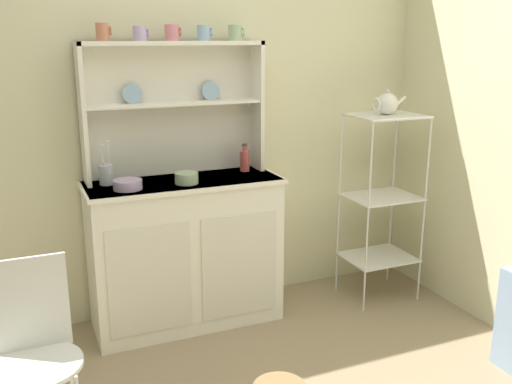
# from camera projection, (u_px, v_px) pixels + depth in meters

# --- Properties ---
(wall_back) EXTENTS (3.84, 0.05, 2.50)m
(wall_back) POSITION_uv_depth(u_px,v_px,m) (179.00, 111.00, 3.47)
(wall_back) COLOR beige
(wall_back) RESTS_ON ground
(hutch_cabinet) EXTENTS (1.13, 0.45, 0.89)m
(hutch_cabinet) POSITION_uv_depth(u_px,v_px,m) (185.00, 251.00, 3.42)
(hutch_cabinet) COLOR white
(hutch_cabinet) RESTS_ON ground
(hutch_shelf_unit) EXTENTS (1.05, 0.18, 0.78)m
(hutch_shelf_unit) POSITION_uv_depth(u_px,v_px,m) (173.00, 99.00, 3.34)
(hutch_shelf_unit) COLOR silver
(hutch_shelf_unit) RESTS_ON hutch_cabinet
(bakers_rack) EXTENTS (0.44, 0.36, 1.22)m
(bakers_rack) POSITION_uv_depth(u_px,v_px,m) (382.00, 189.00, 3.71)
(bakers_rack) COLOR silver
(bakers_rack) RESTS_ON ground
(wire_chair) EXTENTS (0.36, 0.36, 0.85)m
(wire_chair) POSITION_uv_depth(u_px,v_px,m) (33.00, 343.00, 2.28)
(wire_chair) COLOR white
(wire_chair) RESTS_ON ground
(cup_terracotta_0) EXTENTS (0.08, 0.07, 0.09)m
(cup_terracotta_0) POSITION_uv_depth(u_px,v_px,m) (103.00, 32.00, 3.06)
(cup_terracotta_0) COLOR #C67556
(cup_terracotta_0) RESTS_ON hutch_shelf_unit
(cup_lilac_1) EXTENTS (0.09, 0.07, 0.08)m
(cup_lilac_1) POSITION_uv_depth(u_px,v_px,m) (140.00, 33.00, 3.14)
(cup_lilac_1) COLOR #B79ECC
(cup_lilac_1) RESTS_ON hutch_shelf_unit
(cup_rose_2) EXTENTS (0.09, 0.08, 0.09)m
(cup_rose_2) POSITION_uv_depth(u_px,v_px,m) (172.00, 33.00, 3.21)
(cup_rose_2) COLOR #D17A84
(cup_rose_2) RESTS_ON hutch_shelf_unit
(cup_sky_3) EXTENTS (0.09, 0.07, 0.09)m
(cup_sky_3) POSITION_uv_depth(u_px,v_px,m) (204.00, 33.00, 3.28)
(cup_sky_3) COLOR #8EB2D1
(cup_sky_3) RESTS_ON hutch_shelf_unit
(cup_sage_4) EXTENTS (0.09, 0.08, 0.09)m
(cup_sage_4) POSITION_uv_depth(u_px,v_px,m) (235.00, 33.00, 3.35)
(cup_sage_4) COLOR #9EB78E
(cup_sage_4) RESTS_ON hutch_shelf_unit
(bowl_mixing_large) EXTENTS (0.16, 0.16, 0.05)m
(bowl_mixing_large) POSITION_uv_depth(u_px,v_px,m) (128.00, 185.00, 3.12)
(bowl_mixing_large) COLOR #B79ECC
(bowl_mixing_large) RESTS_ON hutch_cabinet
(bowl_floral_medium) EXTENTS (0.13, 0.13, 0.06)m
(bowl_floral_medium) POSITION_uv_depth(u_px,v_px,m) (187.00, 178.00, 3.24)
(bowl_floral_medium) COLOR #9EB78E
(bowl_floral_medium) RESTS_ON hutch_cabinet
(jam_bottle) EXTENTS (0.06, 0.06, 0.17)m
(jam_bottle) POSITION_uv_depth(u_px,v_px,m) (245.00, 160.00, 3.53)
(jam_bottle) COLOR #B74C47
(jam_bottle) RESTS_ON hutch_cabinet
(utensil_jar) EXTENTS (0.08, 0.08, 0.25)m
(utensil_jar) POSITION_uv_depth(u_px,v_px,m) (106.00, 174.00, 3.21)
(utensil_jar) COLOR #B2B7C6
(utensil_jar) RESTS_ON hutch_cabinet
(porcelain_teapot) EXTENTS (0.23, 0.13, 0.16)m
(porcelain_teapot) POSITION_uv_depth(u_px,v_px,m) (387.00, 104.00, 3.56)
(porcelain_teapot) COLOR white
(porcelain_teapot) RESTS_ON bakers_rack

